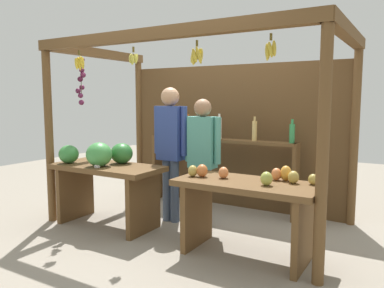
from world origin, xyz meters
The scene contains 7 objects.
ground_plane centered at (0.00, 0.00, 0.00)m, with size 12.00×12.00×0.00m, color gray.
market_stall centered at (-0.01, 0.42, 1.31)m, with size 3.44×1.91×2.26m.
fruit_counter_left centered at (-0.95, -0.68, 0.67)m, with size 1.39×0.64×1.04m.
fruit_counter_right centered at (0.92, -0.67, 0.57)m, with size 1.39×0.64×0.90m.
bottle_shelf_unit centered at (-0.07, 0.67, 0.80)m, with size 2.21×0.22×1.35m.
vendor_man centered at (-0.34, -0.14, 1.03)m, with size 0.48×0.23×1.70m.
vendor_woman centered at (0.10, -0.10, 0.93)m, with size 0.48×0.21×1.55m.
Camera 1 is at (2.30, -4.06, 1.55)m, focal length 35.54 mm.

